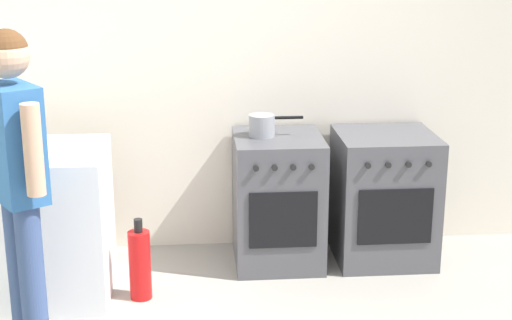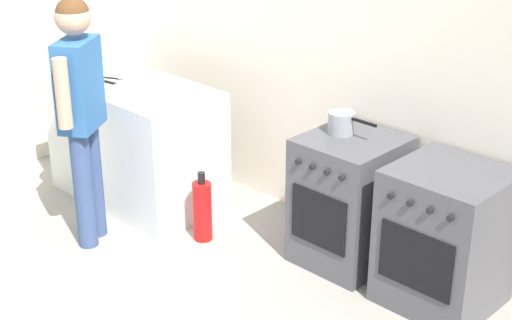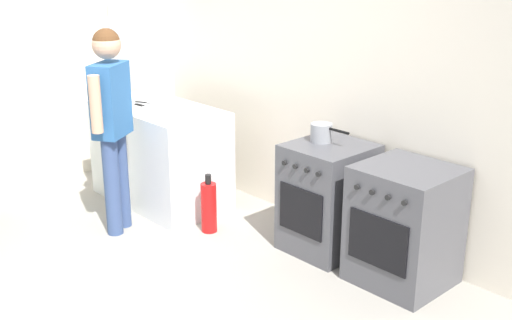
{
  "view_description": "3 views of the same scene",
  "coord_description": "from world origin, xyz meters",
  "px_view_note": "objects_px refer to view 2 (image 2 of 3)",
  "views": [
    {
      "loc": [
        -0.19,
        -3.2,
        2.12
      ],
      "look_at": [
        0.16,
        0.97,
        0.88
      ],
      "focal_mm": 55.0,
      "sensor_mm": 36.0,
      "label": 1
    },
    {
      "loc": [
        3.03,
        -2.04,
        2.66
      ],
      "look_at": [
        0.08,
        1.0,
        0.81
      ],
      "focal_mm": 55.0,
      "sensor_mm": 36.0,
      "label": 2
    },
    {
      "loc": [
        3.32,
        -1.94,
        2.28
      ],
      "look_at": [
        0.28,
        0.88,
        0.87
      ],
      "focal_mm": 45.0,
      "sensor_mm": 36.0,
      "label": 3
    }
  ],
  "objects_px": {
    "knife_utility": "(118,79)",
    "larder_cabinet": "(107,35)",
    "oven_left": "(349,200)",
    "pot": "(342,123)",
    "oven_right": "(445,238)",
    "knife_carving": "(95,72)",
    "knife_chef": "(119,85)",
    "knife_bread": "(100,78)",
    "person": "(81,101)",
    "fire_extinguisher": "(202,210)"
  },
  "relations": [
    {
      "from": "oven_right",
      "to": "knife_utility",
      "type": "xyz_separation_m",
      "value": [
        -2.56,
        -0.38,
        0.48
      ]
    },
    {
      "from": "knife_carving",
      "to": "person",
      "type": "xyz_separation_m",
      "value": [
        0.72,
        -0.61,
        0.1
      ]
    },
    {
      "from": "oven_right",
      "to": "pot",
      "type": "distance_m",
      "value": 0.94
    },
    {
      "from": "oven_left",
      "to": "person",
      "type": "distance_m",
      "value": 1.83
    },
    {
      "from": "oven_left",
      "to": "knife_chef",
      "type": "height_order",
      "value": "knife_chef"
    },
    {
      "from": "oven_left",
      "to": "person",
      "type": "xyz_separation_m",
      "value": [
        -1.41,
        -1.01,
        0.58
      ]
    },
    {
      "from": "knife_utility",
      "to": "knife_chef",
      "type": "xyz_separation_m",
      "value": [
        0.11,
        -0.08,
        -0.0
      ]
    },
    {
      "from": "knife_utility",
      "to": "larder_cabinet",
      "type": "relative_size",
      "value": 0.12
    },
    {
      "from": "oven_left",
      "to": "knife_utility",
      "type": "xyz_separation_m",
      "value": [
        -1.86,
        -0.38,
        0.48
      ]
    },
    {
      "from": "pot",
      "to": "knife_utility",
      "type": "distance_m",
      "value": 1.81
    },
    {
      "from": "oven_left",
      "to": "knife_carving",
      "type": "distance_m",
      "value": 2.21
    },
    {
      "from": "oven_right",
      "to": "larder_cabinet",
      "type": "bearing_deg",
      "value": 178.26
    },
    {
      "from": "knife_bread",
      "to": "knife_chef",
      "type": "height_order",
      "value": "same"
    },
    {
      "from": "knife_bread",
      "to": "person",
      "type": "distance_m",
      "value": 0.8
    },
    {
      "from": "oven_left",
      "to": "knife_chef",
      "type": "xyz_separation_m",
      "value": [
        -1.75,
        -0.46,
        0.48
      ]
    },
    {
      "from": "knife_carving",
      "to": "knife_chef",
      "type": "height_order",
      "value": "same"
    },
    {
      "from": "knife_chef",
      "to": "pot",
      "type": "bearing_deg",
      "value": 16.14
    },
    {
      "from": "knife_bread",
      "to": "person",
      "type": "height_order",
      "value": "person"
    },
    {
      "from": "knife_chef",
      "to": "knife_carving",
      "type": "bearing_deg",
      "value": 170.16
    },
    {
      "from": "oven_left",
      "to": "knife_utility",
      "type": "height_order",
      "value": "knife_utility"
    },
    {
      "from": "oven_right",
      "to": "knife_utility",
      "type": "relative_size",
      "value": 3.59
    },
    {
      "from": "knife_chef",
      "to": "oven_right",
      "type": "bearing_deg",
      "value": 10.63
    },
    {
      "from": "knife_carving",
      "to": "fire_extinguisher",
      "type": "relative_size",
      "value": 0.61
    },
    {
      "from": "person",
      "to": "larder_cabinet",
      "type": "relative_size",
      "value": 0.83
    },
    {
      "from": "knife_carving",
      "to": "larder_cabinet",
      "type": "xyz_separation_m",
      "value": [
        -0.52,
        0.5,
        0.1
      ]
    },
    {
      "from": "oven_right",
      "to": "knife_bread",
      "type": "bearing_deg",
      "value": -170.35
    },
    {
      "from": "larder_cabinet",
      "to": "oven_right",
      "type": "bearing_deg",
      "value": -1.74
    },
    {
      "from": "knife_utility",
      "to": "knife_bread",
      "type": "xyz_separation_m",
      "value": [
        -0.12,
        -0.07,
        -0.0
      ]
    },
    {
      "from": "knife_utility",
      "to": "fire_extinguisher",
      "type": "distance_m",
      "value": 1.21
    },
    {
      "from": "larder_cabinet",
      "to": "person",
      "type": "bearing_deg",
      "value": -41.8
    },
    {
      "from": "pot",
      "to": "knife_carving",
      "type": "distance_m",
      "value": 2.07
    },
    {
      "from": "knife_carving",
      "to": "knife_bread",
      "type": "xyz_separation_m",
      "value": [
        0.15,
        -0.06,
        -0.0
      ]
    },
    {
      "from": "oven_left",
      "to": "pot",
      "type": "distance_m",
      "value": 0.51
    },
    {
      "from": "knife_carving",
      "to": "knife_utility",
      "type": "height_order",
      "value": "same"
    },
    {
      "from": "knife_bread",
      "to": "person",
      "type": "relative_size",
      "value": 0.2
    },
    {
      "from": "knife_chef",
      "to": "person",
      "type": "height_order",
      "value": "person"
    },
    {
      "from": "oven_left",
      "to": "person",
      "type": "height_order",
      "value": "person"
    },
    {
      "from": "knife_carving",
      "to": "knife_utility",
      "type": "bearing_deg",
      "value": 2.73
    },
    {
      "from": "oven_right",
      "to": "pot",
      "type": "height_order",
      "value": "pot"
    },
    {
      "from": "knife_carving",
      "to": "knife_bread",
      "type": "distance_m",
      "value": 0.16
    },
    {
      "from": "person",
      "to": "knife_utility",
      "type": "bearing_deg",
      "value": 126.05
    },
    {
      "from": "oven_right",
      "to": "person",
      "type": "distance_m",
      "value": 2.41
    },
    {
      "from": "knife_carving",
      "to": "knife_chef",
      "type": "relative_size",
      "value": 0.98
    },
    {
      "from": "oven_right",
      "to": "knife_chef",
      "type": "height_order",
      "value": "knife_chef"
    },
    {
      "from": "knife_carving",
      "to": "knife_chef",
      "type": "xyz_separation_m",
      "value": [
        0.37,
        -0.06,
        0.0
      ]
    },
    {
      "from": "pot",
      "to": "larder_cabinet",
      "type": "xyz_separation_m",
      "value": [
        -2.55,
        0.08,
        0.08
      ]
    },
    {
      "from": "oven_left",
      "to": "knife_bread",
      "type": "distance_m",
      "value": 2.09
    },
    {
      "from": "pot",
      "to": "oven_right",
      "type": "bearing_deg",
      "value": -1.25
    },
    {
      "from": "knife_carving",
      "to": "fire_extinguisher",
      "type": "bearing_deg",
      "value": -3.76
    },
    {
      "from": "knife_chef",
      "to": "fire_extinguisher",
      "type": "bearing_deg",
      "value": -1.15
    }
  ]
}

